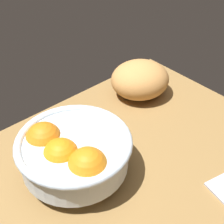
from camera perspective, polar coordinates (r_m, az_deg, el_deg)
name	(u,v)px	position (r cm, az deg, el deg)	size (l,w,h in cm)	color
ground_plane	(156,174)	(73.88, 7.56, -10.43)	(66.60, 66.69, 3.00)	olive
fruit_bowl	(72,152)	(67.08, -6.81, -6.81)	(23.15, 23.15, 11.20)	silver
bread_loaf	(140,80)	(90.21, 4.78, 5.52)	(15.64, 13.95, 9.77)	#C48849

